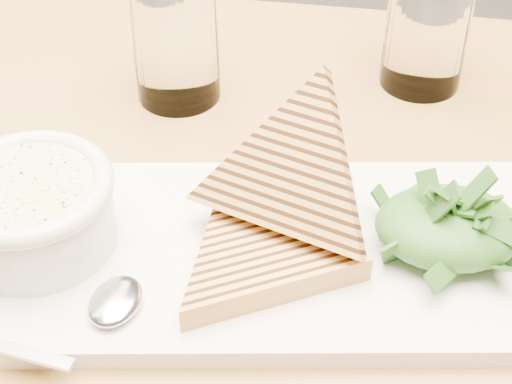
{
  "coord_description": "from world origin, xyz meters",
  "views": [
    {
      "loc": [
        0.19,
        -0.61,
        1.19
      ],
      "look_at": [
        0.18,
        -0.19,
        0.83
      ],
      "focal_mm": 55.0,
      "sensor_mm": 36.0,
      "label": 1
    }
  ],
  "objects_px": {
    "platter": "(255,254)",
    "soup_bowl": "(35,218)",
    "table_top": "(229,261)",
    "glass_far": "(427,28)",
    "glass_near": "(176,39)"
  },
  "relations": [
    {
      "from": "platter",
      "to": "soup_bowl",
      "type": "xyz_separation_m",
      "value": [
        -0.16,
        0.0,
        0.03
      ]
    },
    {
      "from": "table_top",
      "to": "platter",
      "type": "distance_m",
      "value": 0.04
    },
    {
      "from": "table_top",
      "to": "soup_bowl",
      "type": "height_order",
      "value": "soup_bowl"
    },
    {
      "from": "table_top",
      "to": "glass_far",
      "type": "bearing_deg",
      "value": 52.44
    },
    {
      "from": "glass_near",
      "to": "platter",
      "type": "bearing_deg",
      "value": -70.57
    },
    {
      "from": "table_top",
      "to": "platter",
      "type": "xyz_separation_m",
      "value": [
        0.02,
        -0.02,
        0.03
      ]
    },
    {
      "from": "soup_bowl",
      "to": "glass_near",
      "type": "relative_size",
      "value": 0.94
    },
    {
      "from": "table_top",
      "to": "soup_bowl",
      "type": "bearing_deg",
      "value": -172.61
    },
    {
      "from": "platter",
      "to": "glass_near",
      "type": "height_order",
      "value": "glass_near"
    },
    {
      "from": "platter",
      "to": "table_top",
      "type": "bearing_deg",
      "value": 136.59
    },
    {
      "from": "glass_near",
      "to": "glass_far",
      "type": "distance_m",
      "value": 0.23
    },
    {
      "from": "soup_bowl",
      "to": "platter",
      "type": "bearing_deg",
      "value": -0.75
    },
    {
      "from": "soup_bowl",
      "to": "glass_near",
      "type": "bearing_deg",
      "value": 69.74
    },
    {
      "from": "table_top",
      "to": "platter",
      "type": "height_order",
      "value": "platter"
    },
    {
      "from": "table_top",
      "to": "glass_far",
      "type": "distance_m",
      "value": 0.29
    }
  ]
}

